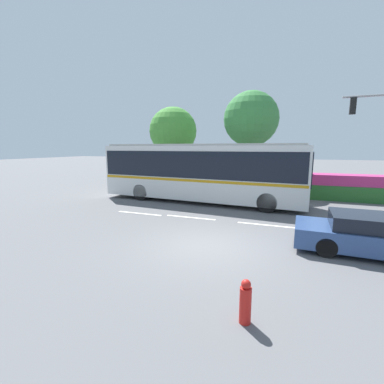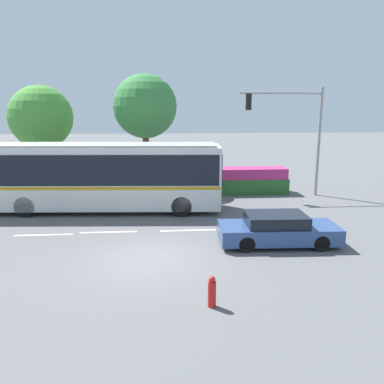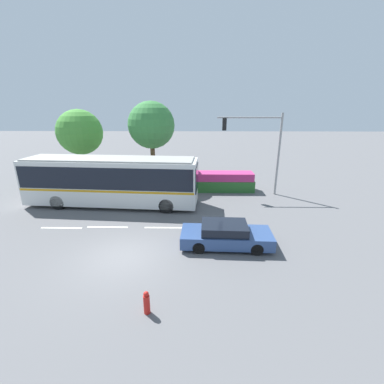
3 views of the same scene
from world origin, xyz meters
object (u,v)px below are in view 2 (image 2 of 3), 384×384
(street_tree_left, at_px, (41,117))
(sedan_foreground, at_px, (278,230))
(fire_hydrant, at_px, (212,292))
(city_bus, at_px, (101,173))
(street_tree_centre, at_px, (145,107))
(traffic_light_pole, at_px, (299,125))

(street_tree_left, bearing_deg, sedan_foreground, -44.66)
(street_tree_left, xyz_separation_m, fire_hydrant, (8.91, -16.51, -4.17))
(city_bus, bearing_deg, sedan_foreground, -33.25)
(city_bus, xyz_separation_m, sedan_foreground, (7.46, -5.67, -1.36))
(city_bus, relative_size, fire_hydrant, 14.18)
(street_tree_centre, xyz_separation_m, fire_hydrant, (2.24, -15.63, -4.84))
(sedan_foreground, xyz_separation_m, street_tree_centre, (-5.38, 11.04, 4.67))
(city_bus, distance_m, fire_hydrant, 11.24)
(sedan_foreground, bearing_deg, street_tree_centre, 118.16)
(city_bus, distance_m, street_tree_left, 8.19)
(city_bus, height_order, sedan_foreground, city_bus)
(city_bus, distance_m, street_tree_centre, 6.64)
(city_bus, height_order, street_tree_left, street_tree_left)
(city_bus, bearing_deg, street_tree_centre, 72.80)
(fire_hydrant, bearing_deg, city_bus, 112.80)
(street_tree_left, relative_size, fire_hydrant, 7.69)
(traffic_light_pole, relative_size, fire_hydrant, 7.39)
(traffic_light_pole, distance_m, street_tree_left, 16.06)
(sedan_foreground, height_order, street_tree_left, street_tree_left)
(city_bus, bearing_deg, traffic_light_pole, 17.57)
(street_tree_centre, bearing_deg, sedan_foreground, -64.01)
(fire_hydrant, bearing_deg, street_tree_centre, 98.14)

